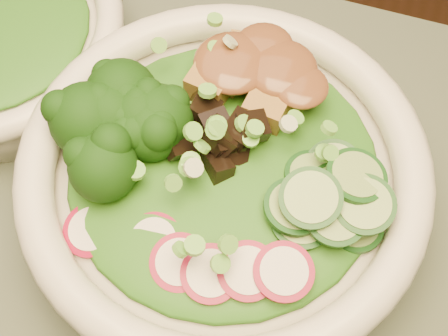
% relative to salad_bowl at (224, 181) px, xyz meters
% --- Properties ---
extents(salad_bowl, '(0.29, 0.29, 0.08)m').
position_rel_salad_bowl_xyz_m(salad_bowl, '(0.00, 0.00, 0.00)').
color(salad_bowl, white).
rests_on(salad_bowl, dining_table).
extents(lettuce_bed, '(0.22, 0.22, 0.03)m').
position_rel_salad_bowl_xyz_m(lettuce_bed, '(-0.00, -0.00, 0.02)').
color(lettuce_bed, '#285D13').
rests_on(lettuce_bed, salad_bowl).
extents(broccoli_florets, '(0.09, 0.09, 0.05)m').
position_rel_salad_bowl_xyz_m(broccoli_florets, '(-0.07, -0.01, 0.04)').
color(broccoli_florets, black).
rests_on(broccoli_florets, salad_bowl).
extents(radish_slices, '(0.12, 0.06, 0.02)m').
position_rel_salad_bowl_xyz_m(radish_slices, '(0.01, -0.07, 0.03)').
color(radish_slices, maroon).
rests_on(radish_slices, salad_bowl).
extents(cucumber_slices, '(0.08, 0.08, 0.04)m').
position_rel_salad_bowl_xyz_m(cucumber_slices, '(0.07, 0.00, 0.04)').
color(cucumber_slices, '#94C26C').
rests_on(cucumber_slices, salad_bowl).
extents(mushroom_heap, '(0.08, 0.08, 0.04)m').
position_rel_salad_bowl_xyz_m(mushroom_heap, '(-0.00, 0.01, 0.04)').
color(mushroom_heap, black).
rests_on(mushroom_heap, salad_bowl).
extents(tofu_cubes, '(0.10, 0.08, 0.04)m').
position_rel_salad_bowl_xyz_m(tofu_cubes, '(-0.00, 0.07, 0.04)').
color(tofu_cubes, brown).
rests_on(tofu_cubes, salad_bowl).
extents(peanut_sauce, '(0.08, 0.06, 0.02)m').
position_rel_salad_bowl_xyz_m(peanut_sauce, '(-0.00, 0.07, 0.05)').
color(peanut_sauce, brown).
rests_on(peanut_sauce, tofu_cubes).
extents(scallion_garnish, '(0.21, 0.21, 0.03)m').
position_rel_salad_bowl_xyz_m(scallion_garnish, '(0.00, -0.00, 0.05)').
color(scallion_garnish, '#6EBF43').
rests_on(scallion_garnish, salad_bowl).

